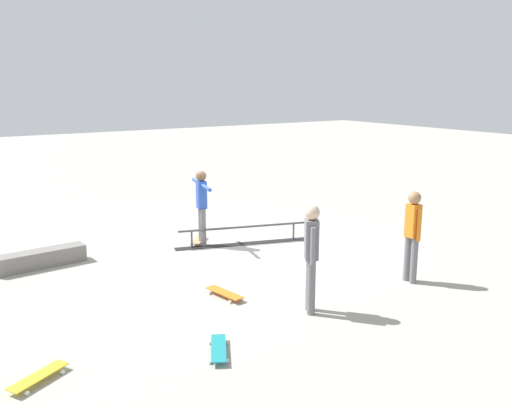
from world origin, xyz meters
The scene contains 10 objects.
ground_plane centered at (0.00, 0.00, 0.00)m, with size 60.00×60.00×0.00m, color #ADA89E.
grind_rail centered at (-0.34, -0.33, 0.19)m, with size 3.06×1.14×0.42m.
skate_ledge centered at (3.87, -1.19, 0.17)m, with size 1.74×0.38×0.34m, color gray.
skater_main centered at (0.49, -0.75, 0.99)m, with size 0.37×1.35×1.69m.
skateboard_main centered at (0.46, -1.00, 0.07)m, with size 0.67×0.74×0.09m.
bystander_grey_shirt centered at (0.76, 3.44, 0.99)m, with size 0.29×0.38×1.75m.
bystander_orange_shirt centered at (-1.63, 3.37, 0.95)m, with size 0.23×0.38×1.69m.
loose_skateboard_yellow centered at (4.86, 3.29, 0.07)m, with size 0.80×0.57×0.09m.
loose_skateboard_orange centered at (1.60, 2.16, 0.07)m, with size 0.36×0.82×0.09m.
loose_skateboard_teal centered at (2.66, 3.86, 0.07)m, with size 0.56×0.80×0.09m.
Camera 1 is at (5.96, 9.85, 3.59)m, focal length 38.64 mm.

